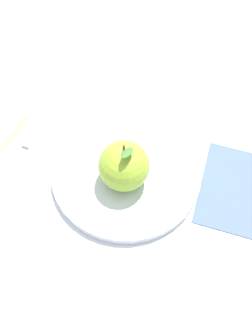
{
  "coord_description": "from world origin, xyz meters",
  "views": [
    {
      "loc": [
        0.29,
        -0.12,
        0.54
      ],
      "look_at": [
        0.02,
        0.02,
        0.02
      ],
      "focal_mm": 40.27,
      "sensor_mm": 36.0,
      "label": 1
    }
  ],
  "objects_px": {
    "dinner_plate": "(126,171)",
    "apple": "(124,166)",
    "knife": "(25,148)",
    "linen_napkin": "(234,188)"
  },
  "relations": [
    {
      "from": "knife",
      "to": "apple",
      "type": "bearing_deg",
      "value": 41.24
    },
    {
      "from": "dinner_plate",
      "to": "apple",
      "type": "relative_size",
      "value": 2.61
    },
    {
      "from": "apple",
      "to": "knife",
      "type": "bearing_deg",
      "value": -138.76
    },
    {
      "from": "dinner_plate",
      "to": "knife",
      "type": "relative_size",
      "value": 1.44
    },
    {
      "from": "dinner_plate",
      "to": "apple",
      "type": "distance_m",
      "value": 0.05
    },
    {
      "from": "dinner_plate",
      "to": "apple",
      "type": "xyz_separation_m",
      "value": [
        0.01,
        -0.01,
        0.05
      ]
    },
    {
      "from": "dinner_plate",
      "to": "linen_napkin",
      "type": "distance_m",
      "value": 0.18
    },
    {
      "from": "apple",
      "to": "linen_napkin",
      "type": "height_order",
      "value": "apple"
    },
    {
      "from": "dinner_plate",
      "to": "knife",
      "type": "xyz_separation_m",
      "value": [
        -0.12,
        -0.13,
        -0.01
      ]
    },
    {
      "from": "knife",
      "to": "linen_napkin",
      "type": "height_order",
      "value": "knife"
    }
  ]
}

